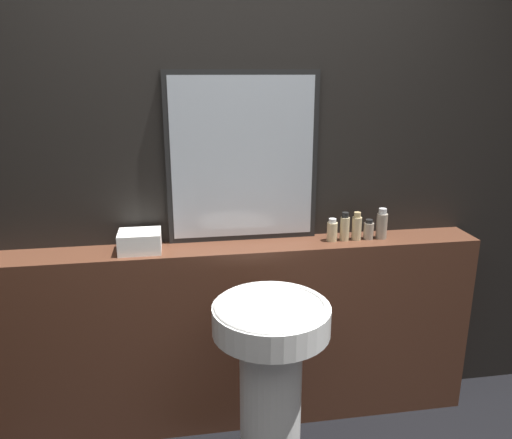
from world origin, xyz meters
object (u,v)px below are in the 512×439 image
(conditioner_bottle, at_px, (345,227))
(hand_soap_bottle, at_px, (382,225))
(lotion_bottle, at_px, (357,227))
(shampoo_bottle, at_px, (332,231))
(pedestal_sink, at_px, (271,379))
(body_wash_bottle, at_px, (369,230))
(mirror, at_px, (243,158))
(towel_stack, at_px, (140,241))

(conditioner_bottle, bearing_deg, hand_soap_bottle, 0.00)
(lotion_bottle, bearing_deg, shampoo_bottle, 180.00)
(pedestal_sink, distance_m, body_wash_bottle, 0.91)
(body_wash_bottle, bearing_deg, hand_soap_bottle, 0.00)
(mirror, bearing_deg, pedestal_sink, -87.03)
(shampoo_bottle, height_order, hand_soap_bottle, hand_soap_bottle)
(lotion_bottle, bearing_deg, pedestal_sink, -136.69)
(towel_stack, bearing_deg, mirror, 10.71)
(towel_stack, height_order, body_wash_bottle, body_wash_bottle)
(towel_stack, bearing_deg, pedestal_sink, -43.08)
(mirror, bearing_deg, shampoo_bottle, -12.39)
(pedestal_sink, height_order, towel_stack, towel_stack)
(shampoo_bottle, bearing_deg, hand_soap_bottle, 0.00)
(mirror, distance_m, towel_stack, 0.63)
(conditioner_bottle, bearing_deg, body_wash_bottle, 0.00)
(mirror, bearing_deg, conditioner_bottle, -10.82)
(pedestal_sink, xyz_separation_m, towel_stack, (-0.54, 0.50, 0.47))
(mirror, relative_size, shampoo_bottle, 7.14)
(towel_stack, xyz_separation_m, conditioner_bottle, (1.01, 0.00, 0.02))
(towel_stack, bearing_deg, lotion_bottle, 0.00)
(mirror, xyz_separation_m, shampoo_bottle, (0.44, -0.10, -0.36))
(shampoo_bottle, relative_size, body_wash_bottle, 1.14)
(lotion_bottle, xyz_separation_m, body_wash_bottle, (0.06, 0.00, -0.02))
(pedestal_sink, relative_size, lotion_bottle, 6.37)
(body_wash_bottle, height_order, hand_soap_bottle, hand_soap_bottle)
(pedestal_sink, height_order, conditioner_bottle, conditioner_bottle)
(towel_stack, bearing_deg, conditioner_bottle, 0.00)
(shampoo_bottle, xyz_separation_m, lotion_bottle, (0.13, 0.00, 0.01))
(body_wash_bottle, bearing_deg, lotion_bottle, 180.00)
(shampoo_bottle, distance_m, lotion_bottle, 0.13)
(pedestal_sink, height_order, body_wash_bottle, body_wash_bottle)
(shampoo_bottle, xyz_separation_m, hand_soap_bottle, (0.26, 0.00, 0.02))
(hand_soap_bottle, bearing_deg, lotion_bottle, 180.00)
(shampoo_bottle, height_order, lotion_bottle, lotion_bottle)
(mirror, distance_m, hand_soap_bottle, 0.79)
(conditioner_bottle, relative_size, lotion_bottle, 1.01)
(mirror, bearing_deg, towel_stack, -169.29)
(mirror, xyz_separation_m, body_wash_bottle, (0.63, -0.10, -0.37))
(conditioner_bottle, distance_m, hand_soap_bottle, 0.20)
(mirror, bearing_deg, hand_soap_bottle, -7.83)
(shampoo_bottle, distance_m, body_wash_bottle, 0.19)
(conditioner_bottle, xyz_separation_m, hand_soap_bottle, (0.20, 0.00, 0.01))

